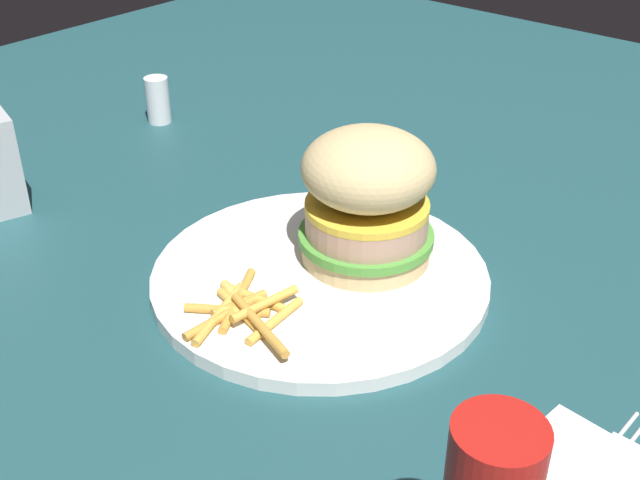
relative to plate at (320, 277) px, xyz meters
The scene contains 5 objects.
ground_plane 0.02m from the plate, 115.14° to the left, with size 1.60×1.60×0.00m, color #1E474C.
plate is the anchor object (origin of this frame).
sandwich 0.08m from the plate, 160.54° to the left, with size 0.11×0.11×0.12m.
fries_pile 0.09m from the plate, ahead, with size 0.10×0.10×0.01m.
salt_shaker 0.39m from the plate, 110.46° to the right, with size 0.03×0.03×0.06m, color white.
Camera 1 is at (0.44, 0.34, 0.38)m, focal length 45.32 mm.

